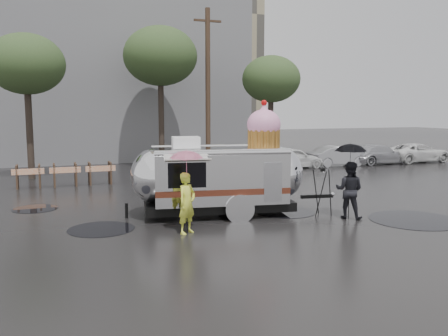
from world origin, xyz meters
name	(u,v)px	position (x,y,z in m)	size (l,w,h in m)	color
ground	(282,227)	(0.00, 0.00, 0.00)	(120.00, 120.00, 0.00)	black
puddles	(270,218)	(0.15, 1.13, 0.00)	(13.05, 7.98, 0.01)	black
grey_building	(76,65)	(-4.00, 24.00, 6.50)	(22.00, 12.00, 13.00)	slate
utility_pole	(208,87)	(2.50, 14.00, 4.62)	(1.60, 0.28, 9.00)	#473323
tree_left	(26,65)	(-7.00, 13.00, 5.48)	(3.64, 3.64, 6.95)	#382D26
tree_mid	(160,57)	(0.00, 15.00, 6.34)	(4.20, 4.20, 8.03)	#382D26
tree_right	(271,80)	(6.00, 13.00, 5.06)	(3.36, 3.36, 6.42)	#382D26
barricade_row	(65,174)	(-5.55, 9.96, 0.52)	(4.30, 0.80, 1.00)	#473323
parked_cars	(363,153)	(11.78, 12.00, 0.72)	(13.20, 1.90, 1.50)	silver
airstream_trailer	(221,174)	(-1.08, 2.20, 1.31)	(6.89, 3.04, 3.75)	silver
person_left	(187,203)	(-2.76, 0.30, 0.84)	(0.60, 0.40, 1.68)	#E1EC42
umbrella_pink	(187,163)	(-2.76, 0.30, 1.93)	(1.11, 1.11, 2.31)	pink
person_right	(349,190)	(2.45, 0.26, 0.89)	(0.85, 0.47, 1.78)	black
umbrella_black	(350,156)	(2.45, 0.26, 1.96)	(1.19, 1.19, 2.36)	black
tripod	(322,187)	(1.90, 0.92, 0.91)	(0.60, 0.62, 1.53)	black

